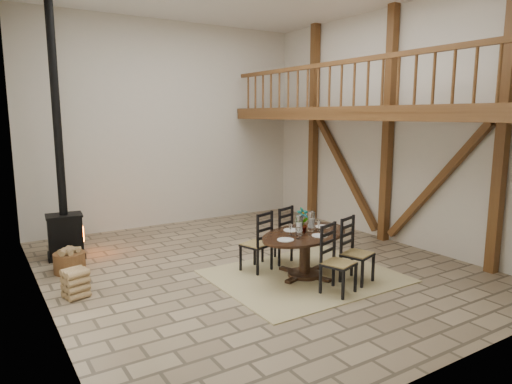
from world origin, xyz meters
TOP-DOWN VIEW (x-y plane):
  - ground at (0.00, 0.00)m, footprint 8.00×8.00m
  - room_shell at (1.19, 0.00)m, footprint 7.02×8.02m
  - rug at (0.43, -0.93)m, footprint 3.00×2.50m
  - dining_table at (0.43, -0.93)m, footprint 2.13×2.31m
  - wood_stove at (-2.83, 2.39)m, footprint 0.71×0.57m
  - log_basket at (-2.94, 1.47)m, footprint 0.54×0.54m
  - log_stack at (-3.08, 0.21)m, footprint 0.40×0.41m

SIDE VIEW (x-z plane):
  - ground at x=0.00m, z-range 0.00..0.00m
  - rug at x=0.43m, z-range 0.00..0.02m
  - log_basket at x=-2.94m, z-range -0.03..0.41m
  - log_stack at x=-3.08m, z-range 0.00..0.45m
  - dining_table at x=0.43m, z-range -0.16..1.04m
  - wood_stove at x=-2.83m, z-range -1.38..3.62m
  - room_shell at x=1.19m, z-range 0.51..5.52m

